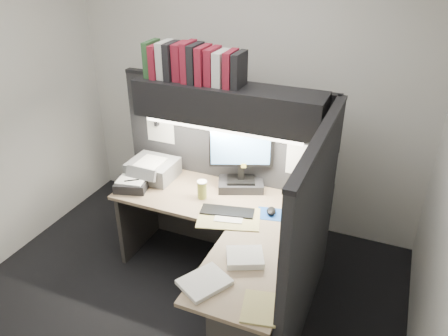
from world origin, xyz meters
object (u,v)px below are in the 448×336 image
Objects in this scene: desk at (226,277)px; keyboard at (227,212)px; monitor at (241,165)px; printer at (153,169)px; coffee_cup at (202,190)px; telephone at (304,201)px; notebook_stack at (132,185)px; overhead_shelf at (228,104)px.

keyboard reaches higher than desk.
printer is at bearing 165.74° from monitor.
keyboard is 1.05× the size of printer.
keyboard is 0.32m from coffee_cup.
printer reaches higher than desk.
telephone is 0.87× the size of notebook_stack.
notebook_stack is at bearing -179.08° from monitor.
monitor reaches higher than keyboard.
notebook_stack is (-0.75, -0.34, -0.73)m from overhead_shelf.
monitor is at bearing 23.19° from notebook_stack.
keyboard is (0.04, -0.39, -0.22)m from monitor.
coffee_cup is (-0.24, -0.27, -0.16)m from monitor.
coffee_cup reaches higher than notebook_stack.
coffee_cup is 0.63m from notebook_stack.
monitor reaches higher than notebook_stack.
monitor is at bearing 8.13° from printer.
telephone is at bearing 2.35° from printer.
notebook_stack is (-0.87, -0.37, -0.19)m from monitor.
desk is 7.30× the size of telephone.
telephone is at bearing 62.36° from desk.
desk is 4.20× the size of printer.
monitor is 1.37× the size of keyboard.
coffee_cup is at bearing 129.64° from desk.
telephone is at bearing 14.25° from coffee_cup.
keyboard is 0.91m from notebook_stack.
keyboard is (0.15, -0.36, -0.76)m from overhead_shelf.
monitor is at bearing 103.46° from desk.
desk is at bearing -125.36° from telephone.
monitor is at bearing 16.77° from overhead_shelf.
desk is at bearing -68.21° from overhead_shelf.
monitor is 0.83m from printer.
printer is 0.27m from notebook_stack.
overhead_shelf is 3.83× the size of printer.
overhead_shelf is 0.55m from monitor.
overhead_shelf reaches higher than coffee_cup.
monitor reaches higher than printer.
coffee_cup is (-0.13, -0.23, -0.70)m from overhead_shelf.
notebook_stack is (-0.91, 0.02, 0.03)m from keyboard.
keyboard is 1.82× the size of telephone.
printer is at bearing -173.46° from overhead_shelf.
telephone is (0.57, -0.06, -0.18)m from monitor.
notebook_stack reaches higher than desk.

